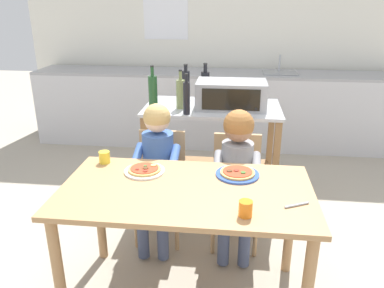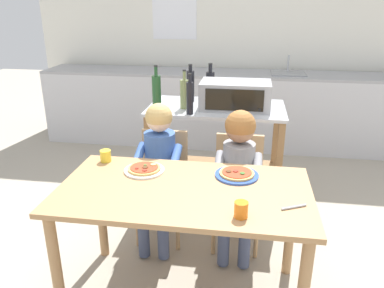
# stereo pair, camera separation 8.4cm
# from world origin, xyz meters

# --- Properties ---
(ground_plane) EXTENTS (12.32, 12.32, 0.00)m
(ground_plane) POSITION_xyz_m (0.00, 1.23, 0.00)
(ground_plane) COLOR #A89E8C
(back_wall_tiled) EXTENTS (4.90, 0.13, 2.70)m
(back_wall_tiled) POSITION_xyz_m (-0.00, 3.14, 1.35)
(back_wall_tiled) COLOR white
(back_wall_tiled) RESTS_ON ground
(kitchen_counter) EXTENTS (4.41, 0.60, 1.11)m
(kitchen_counter) POSITION_xyz_m (0.00, 2.73, 0.45)
(kitchen_counter) COLOR silver
(kitchen_counter) RESTS_ON ground
(kitchen_island_cart) EXTENTS (1.12, 0.62, 0.90)m
(kitchen_island_cart) POSITION_xyz_m (0.07, 1.18, 0.61)
(kitchen_island_cart) COLOR #B7BABF
(kitchen_island_cart) RESTS_ON ground
(toaster_oven) EXTENTS (0.56, 0.34, 0.22)m
(toaster_oven) POSITION_xyz_m (0.22, 1.15, 1.01)
(toaster_oven) COLOR #999BA0
(toaster_oven) RESTS_ON kitchen_island_cart
(bottle_clear_vinegar) EXTENTS (0.07, 0.07, 0.31)m
(bottle_clear_vinegar) POSITION_xyz_m (-0.18, 1.09, 1.02)
(bottle_clear_vinegar) COLOR olive
(bottle_clear_vinegar) RESTS_ON kitchen_island_cart
(bottle_squat_spirits) EXTENTS (0.07, 0.07, 0.32)m
(bottle_squat_spirits) POSITION_xyz_m (-0.17, 1.31, 1.04)
(bottle_squat_spirits) COLOR black
(bottle_squat_spirits) RESTS_ON kitchen_island_cart
(bottle_dark_olive_oil) EXTENTS (0.07, 0.07, 0.36)m
(bottle_dark_olive_oil) POSITION_xyz_m (-0.38, 0.96, 1.05)
(bottle_dark_olive_oil) COLOR #1E4723
(bottle_dark_olive_oil) RESTS_ON kitchen_island_cart
(bottle_slim_sauce) EXTENTS (0.05, 0.05, 0.31)m
(bottle_slim_sauce) POSITION_xyz_m (-0.11, 0.93, 1.03)
(bottle_slim_sauce) COLOR black
(bottle_slim_sauce) RESTS_ON kitchen_island_cart
(bottle_brown_beer) EXTENTS (0.08, 0.08, 0.31)m
(bottle_brown_beer) POSITION_xyz_m (-0.01, 1.44, 1.03)
(bottle_brown_beer) COLOR black
(bottle_brown_beer) RESTS_ON kitchen_island_cart
(dining_table) EXTENTS (1.40, 0.76, 0.75)m
(dining_table) POSITION_xyz_m (0.00, 0.00, 0.64)
(dining_table) COLOR #AD7F51
(dining_table) RESTS_ON ground
(dining_chair_left) EXTENTS (0.36, 0.36, 0.81)m
(dining_chair_left) POSITION_xyz_m (-0.28, 0.66, 0.48)
(dining_chair_left) COLOR tan
(dining_chair_left) RESTS_ON ground
(dining_chair_right) EXTENTS (0.36, 0.36, 0.81)m
(dining_chair_right) POSITION_xyz_m (0.28, 0.65, 0.48)
(dining_chair_right) COLOR tan
(dining_chair_right) RESTS_ON ground
(child_in_blue_striped_shirt) EXTENTS (0.32, 0.42, 1.05)m
(child_in_blue_striped_shirt) POSITION_xyz_m (-0.28, 0.54, 0.67)
(child_in_blue_striped_shirt) COLOR #424C6B
(child_in_blue_striped_shirt) RESTS_ON ground
(child_in_grey_shirt) EXTENTS (0.32, 0.42, 1.02)m
(child_in_grey_shirt) POSITION_xyz_m (0.28, 0.53, 0.68)
(child_in_grey_shirt) COLOR #424C6B
(child_in_grey_shirt) RESTS_ON ground
(pizza_plate_white) EXTENTS (0.24, 0.24, 0.03)m
(pizza_plate_white) POSITION_xyz_m (-0.28, 0.18, 0.76)
(pizza_plate_white) COLOR white
(pizza_plate_white) RESTS_ON dining_table
(pizza_plate_blue_rimmed) EXTENTS (0.26, 0.26, 0.03)m
(pizza_plate_blue_rimmed) POSITION_xyz_m (0.28, 0.20, 0.76)
(pizza_plate_blue_rimmed) COLOR #3356B7
(pizza_plate_blue_rimmed) RESTS_ON dining_table
(drinking_cup_orange) EXTENTS (0.07, 0.07, 0.08)m
(drinking_cup_orange) POSITION_xyz_m (0.32, -0.25, 0.79)
(drinking_cup_orange) COLOR orange
(drinking_cup_orange) RESTS_ON dining_table
(drinking_cup_yellow) EXTENTS (0.07, 0.07, 0.08)m
(drinking_cup_yellow) POSITION_xyz_m (-0.56, 0.29, 0.79)
(drinking_cup_yellow) COLOR yellow
(drinking_cup_yellow) RESTS_ON dining_table
(serving_spoon) EXTENTS (0.13, 0.07, 0.01)m
(serving_spoon) POSITION_xyz_m (0.58, -0.13, 0.75)
(serving_spoon) COLOR #B7BABF
(serving_spoon) RESTS_ON dining_table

